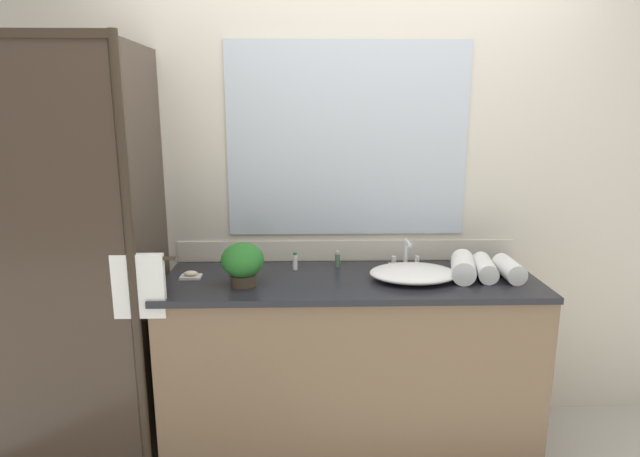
% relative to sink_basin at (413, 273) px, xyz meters
% --- Properties ---
extents(ground_plane, '(8.00, 8.00, 0.00)m').
position_rel_sink_basin_xyz_m(ground_plane, '(-0.30, 0.01, -0.93)').
color(ground_plane, '#B7B2A8').
extents(wall_back_with_mirror, '(4.40, 0.06, 2.60)m').
position_rel_sink_basin_xyz_m(wall_back_with_mirror, '(-0.30, 0.36, 0.37)').
color(wall_back_with_mirror, beige).
rests_on(wall_back_with_mirror, ground_plane).
extents(vanity_cabinet, '(1.80, 0.58, 0.90)m').
position_rel_sink_basin_xyz_m(vanity_cabinet, '(-0.30, 0.02, -0.48)').
color(vanity_cabinet, brown).
rests_on(vanity_cabinet, ground_plane).
extents(shower_enclosure, '(1.20, 0.59, 2.00)m').
position_rel_sink_basin_xyz_m(shower_enclosure, '(-1.57, -0.17, 0.10)').
color(shower_enclosure, '#2D2319').
rests_on(shower_enclosure, ground_plane).
extents(sink_basin, '(0.42, 0.32, 0.06)m').
position_rel_sink_basin_xyz_m(sink_basin, '(0.00, 0.00, 0.00)').
color(sink_basin, white).
rests_on(sink_basin, vanity_cabinet).
extents(faucet, '(0.17, 0.12, 0.15)m').
position_rel_sink_basin_xyz_m(faucet, '(-0.00, 0.20, 0.02)').
color(faucet, silver).
rests_on(faucet, vanity_cabinet).
extents(potted_plant, '(0.20, 0.20, 0.20)m').
position_rel_sink_basin_xyz_m(potted_plant, '(-0.80, -0.06, 0.08)').
color(potted_plant, '#473828').
rests_on(potted_plant, vanity_cabinet).
extents(soap_dish, '(0.10, 0.07, 0.04)m').
position_rel_sink_basin_xyz_m(soap_dish, '(-1.07, 0.05, -0.02)').
color(soap_dish, silver).
rests_on(soap_dish, vanity_cabinet).
extents(amenity_bottle_lotion, '(0.03, 0.03, 0.08)m').
position_rel_sink_basin_xyz_m(amenity_bottle_lotion, '(-0.35, 0.22, 0.01)').
color(amenity_bottle_lotion, '#4C7056').
rests_on(amenity_bottle_lotion, vanity_cabinet).
extents(amenity_bottle_shampoo, '(0.03, 0.03, 0.09)m').
position_rel_sink_basin_xyz_m(amenity_bottle_shampoo, '(-0.86, 0.14, 0.01)').
color(amenity_bottle_shampoo, silver).
rests_on(amenity_bottle_shampoo, vanity_cabinet).
extents(amenity_bottle_conditioner, '(0.02, 0.02, 0.09)m').
position_rel_sink_basin_xyz_m(amenity_bottle_conditioner, '(-0.57, 0.17, 0.01)').
color(amenity_bottle_conditioner, white).
rests_on(amenity_bottle_conditioner, vanity_cabinet).
extents(rolled_towel_near_edge, '(0.10, 0.23, 0.10)m').
position_rel_sink_basin_xyz_m(rolled_towel_near_edge, '(0.46, 0.00, 0.02)').
color(rolled_towel_near_edge, white).
rests_on(rolled_towel_near_edge, vanity_cabinet).
extents(rolled_towel_middle, '(0.13, 0.27, 0.09)m').
position_rel_sink_basin_xyz_m(rolled_towel_middle, '(0.35, 0.03, 0.02)').
color(rolled_towel_middle, white).
rests_on(rolled_towel_middle, vanity_cabinet).
extents(rolled_towel_far_edge, '(0.17, 0.28, 0.11)m').
position_rel_sink_basin_xyz_m(rolled_towel_far_edge, '(0.24, 0.02, 0.03)').
color(rolled_towel_far_edge, white).
rests_on(rolled_towel_far_edge, vanity_cabinet).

